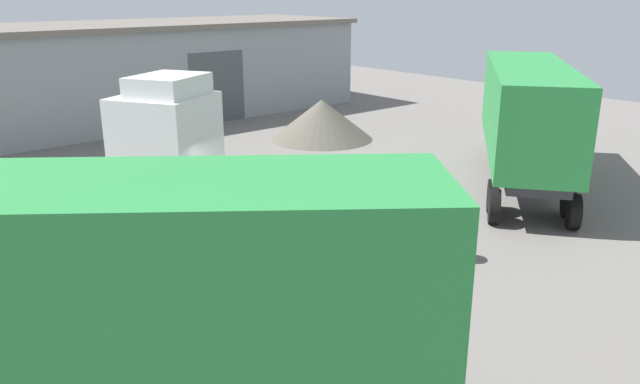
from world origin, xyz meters
TOP-DOWN VIEW (x-y plane):
  - ground_plane at (0.00, 0.00)m, footprint 60.00×60.00m
  - warehouse_building at (0.00, 17.81)m, footprint 33.87×8.14m
  - tractor_unit_white at (-1.13, 2.29)m, footprint 5.21×6.62m
  - container_trailer_green at (9.59, -2.30)m, footprint 9.42×8.01m
  - container_trailer_yellow at (-7.72, -4.99)m, footprint 11.29×9.59m
  - gravel_pile at (8.91, 7.63)m, footprint 4.70×4.70m
  - oil_drum at (2.63, -4.69)m, footprint 0.58×0.58m

SIDE VIEW (x-z plane):
  - ground_plane at x=0.00m, z-range 0.00..0.00m
  - oil_drum at x=2.63m, z-range 0.00..0.88m
  - gravel_pile at x=8.91m, z-range 0.00..1.83m
  - tractor_unit_white at x=-1.13m, z-range -0.13..4.16m
  - warehouse_building at x=0.00m, z-range 0.01..4.96m
  - container_trailer_green at x=9.59m, z-range 0.55..4.71m
  - container_trailer_yellow at x=-7.72m, z-range 0.56..4.75m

